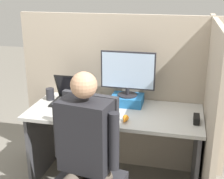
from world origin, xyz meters
name	(u,v)px	position (x,y,z in m)	size (l,w,h in m)	color
cubicle_panel_back	(123,94)	(0.00, 0.68, 0.76)	(2.00, 0.05, 1.52)	tan
cubicle_panel_right	(208,119)	(0.77, 0.26, 0.76)	(0.04, 1.29, 1.52)	tan
desk	(115,129)	(0.00, 0.33, 0.55)	(1.50, 0.65, 0.73)	#B7B7B2
paper_box	(127,100)	(0.08, 0.50, 0.77)	(0.28, 0.22, 0.09)	#236BAD
monitor	(128,73)	(0.08, 0.50, 1.03)	(0.48, 0.17, 0.40)	#232328
laptop	(73,98)	(-0.42, 0.42, 0.78)	(0.35, 0.26, 0.26)	black
mouse	(88,112)	(-0.20, 0.21, 0.75)	(0.07, 0.05, 0.03)	gray
stapler	(197,119)	(0.68, 0.25, 0.76)	(0.05, 0.13, 0.05)	black
carrot_toy	(125,120)	(0.13, 0.10, 0.76)	(0.05, 0.12, 0.05)	orange
office_chair	(89,166)	(-0.07, -0.24, 0.52)	(0.54, 0.60, 1.02)	#2D2D33
person	(85,152)	(-0.04, -0.39, 0.73)	(0.47, 0.43, 1.26)	brown
pen_cup	(50,94)	(-0.65, 0.45, 0.79)	(0.08, 0.08, 0.11)	#28282D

